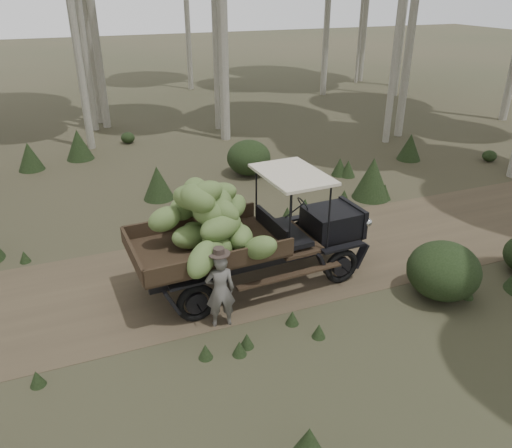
# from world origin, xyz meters

# --- Properties ---
(ground) EXTENTS (120.00, 120.00, 0.00)m
(ground) POSITION_xyz_m (0.00, 0.00, 0.00)
(ground) COLOR #473D2B
(ground) RESTS_ON ground
(dirt_track) EXTENTS (70.00, 4.00, 0.01)m
(dirt_track) POSITION_xyz_m (0.00, 0.00, 0.00)
(dirt_track) COLOR brown
(dirt_track) RESTS_ON ground
(banana_truck) EXTENTS (5.50, 2.68, 2.75)m
(banana_truck) POSITION_xyz_m (0.22, -0.67, 1.59)
(banana_truck) COLOR black
(banana_truck) RESTS_ON ground
(farmer) EXTENTS (0.63, 0.48, 1.73)m
(farmer) POSITION_xyz_m (-0.43, -1.85, 0.82)
(farmer) COLOR #5F5C57
(farmer) RESTS_ON ground
(undergrowth) EXTENTS (23.30, 21.65, 1.37)m
(undergrowth) POSITION_xyz_m (0.84, -0.37, 0.55)
(undergrowth) COLOR #233319
(undergrowth) RESTS_ON ground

